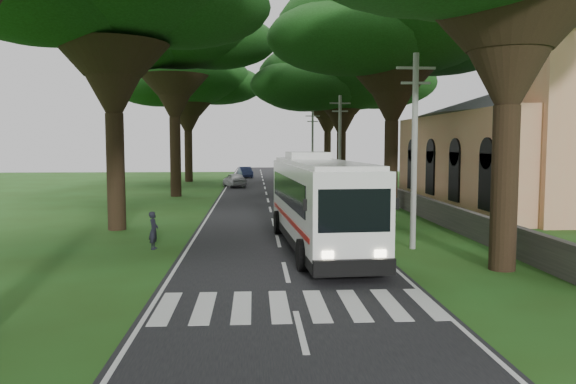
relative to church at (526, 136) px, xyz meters
The scene contains 17 objects.
ground 28.42m from the church, 129.66° to the right, with size 140.00×140.00×0.00m, color #254614.
road 18.84m from the church, 169.06° to the left, with size 8.00×120.00×0.04m, color black.
crosswalk 29.96m from the church, 127.19° to the right, with size 8.00×3.00×0.01m, color silver.
property_wall 10.16m from the church, 164.52° to the left, with size 0.35×50.00×1.20m, color #383533.
church is the anchor object (origin of this frame).
pole_near 19.88m from the church, 128.50° to the right, with size 1.60×0.24×8.00m.
pole_mid 13.16m from the church, 160.19° to the left, with size 1.60×0.24×8.00m.
pole_far 27.41m from the church, 116.82° to the left, with size 1.60×0.24×8.00m.
tree_l_midb 28.00m from the church, 161.57° to the left, with size 14.05×14.05×16.37m.
tree_l_far 37.93m from the church, 134.90° to the left, with size 14.33×14.33×14.71m.
tree_r_mida 12.15m from the church, behind, with size 15.03×15.03×15.14m.
tree_r_midb 20.34m from the church, 122.20° to the left, with size 16.18×16.18×14.38m.
tree_r_far 36.35m from the church, 105.20° to the left, with size 15.70×15.70×15.15m.
coach_bus 22.41m from the church, 137.00° to the right, with size 3.48×12.52×3.65m.
distant_car_a 27.75m from the church, 139.51° to the left, with size 1.67×4.16×1.42m, color #A7A7AC.
distant_car_b 39.11m from the church, 121.00° to the left, with size 1.44×4.12×1.36m, color navy.
pedestrian 27.81m from the church, 147.01° to the right, with size 0.57×0.38×1.57m, color black.
Camera 1 is at (-1.06, -16.63, 4.36)m, focal length 35.00 mm.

